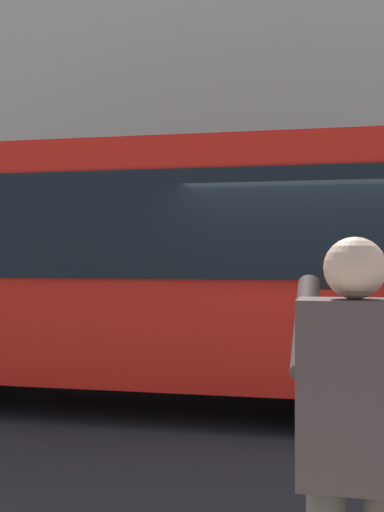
% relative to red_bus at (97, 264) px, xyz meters
% --- Properties ---
extents(ground_plane, '(60.00, 60.00, 0.00)m').
position_rel_red_bus_xyz_m(ground_plane, '(-2.63, 0.46, -1.68)').
color(ground_plane, '#232326').
extents(building_facade_far, '(28.00, 1.55, 12.00)m').
position_rel_red_bus_xyz_m(building_facade_far, '(-2.64, -6.34, 4.30)').
color(building_facade_far, beige).
rests_on(building_facade_far, ground_plane).
extents(red_bus, '(9.05, 2.54, 3.08)m').
position_rel_red_bus_xyz_m(red_bus, '(0.00, 0.00, 0.00)').
color(red_bus, red).
rests_on(red_bus, ground_plane).
extents(pedestrian_photographer, '(0.53, 0.52, 1.70)m').
position_rel_red_bus_xyz_m(pedestrian_photographer, '(-3.04, 5.45, -0.54)').
color(pedestrian_photographer, '#4C4238').
rests_on(pedestrian_photographer, sidewalk_curb).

